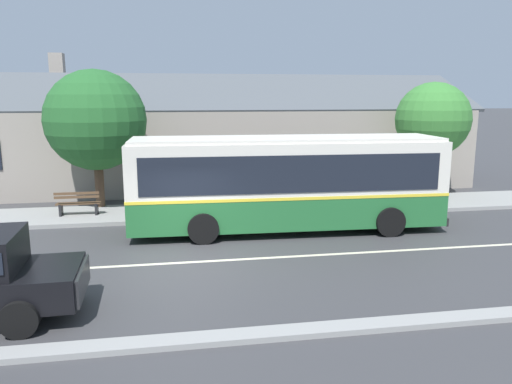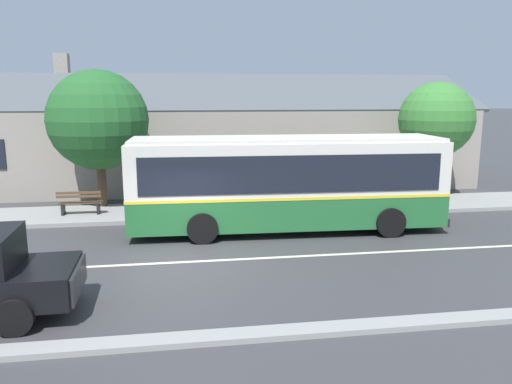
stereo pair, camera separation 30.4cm
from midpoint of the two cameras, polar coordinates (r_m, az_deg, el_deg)
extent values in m
plane|color=#38383A|center=(14.46, -8.58, -7.98)|extent=(300.00, 300.00, 0.00)
cube|color=gray|center=(20.21, -9.01, -2.28)|extent=(60.00, 3.00, 0.15)
cube|color=gray|center=(10.06, -7.88, -16.42)|extent=(60.00, 0.50, 0.12)
cube|color=beige|center=(14.46, -8.58, -7.96)|extent=(60.00, 0.16, 0.01)
cube|color=gray|center=(27.57, -6.49, 5.30)|extent=(27.01, 8.97, 3.93)
cube|color=#4C5156|center=(25.20, -6.32, 11.29)|extent=(27.61, 4.54, 1.95)
cube|color=#4C5156|center=(29.67, -6.88, 11.23)|extent=(27.61, 4.54, 1.95)
cube|color=gray|center=(28.92, -22.07, 13.31)|extent=(0.70, 0.70, 1.20)
cube|color=black|center=(25.53, 15.94, 4.94)|extent=(1.10, 0.06, 1.30)
cube|color=#4C3323|center=(23.84, 4.00, 2.24)|extent=(1.00, 0.06, 2.10)
cube|color=#236633|center=(17.45, 2.96, -1.82)|extent=(10.75, 2.85, 1.06)
cube|color=yellow|center=(17.33, 2.98, 0.04)|extent=(10.77, 2.87, 0.10)
cube|color=silver|center=(17.18, 3.01, 3.02)|extent=(10.75, 2.85, 1.72)
cube|color=silver|center=(17.07, 3.04, 6.07)|extent=(10.53, 2.72, 0.12)
cube|color=black|center=(18.42, 2.26, 3.25)|extent=(9.82, 0.36, 1.22)
cube|color=black|center=(15.97, 3.87, 2.03)|extent=(9.82, 0.36, 1.22)
cube|color=black|center=(18.95, 19.15, 2.87)|extent=(0.11, 2.20, 1.22)
cube|color=black|center=(18.86, 19.30, 5.33)|extent=(0.10, 1.75, 0.24)
cube|color=black|center=(19.27, 18.87, -2.40)|extent=(0.16, 2.50, 0.28)
cube|color=#B21919|center=(18.48, -1.85, -1.08)|extent=(2.99, 0.13, 0.74)
cube|color=black|center=(19.69, 14.26, 1.50)|extent=(0.90, 0.06, 2.52)
cylinder|color=black|center=(19.56, 11.82, -1.55)|extent=(1.01, 0.31, 1.00)
cylinder|color=black|center=(17.29, 14.60, -3.32)|extent=(1.01, 0.31, 1.00)
cylinder|color=black|center=(18.43, -6.79, -2.16)|extent=(1.01, 0.31, 1.00)
cylinder|color=black|center=(16.01, -6.59, -4.18)|extent=(1.01, 0.31, 1.00)
cube|color=#232326|center=(11.66, -19.90, -9.45)|extent=(0.13, 1.81, 0.59)
cube|color=silver|center=(12.21, -19.48, -7.88)|extent=(0.07, 0.24, 0.16)
cube|color=silver|center=(11.02, -20.36, -10.00)|extent=(0.07, 0.24, 0.16)
cylinder|color=black|center=(12.88, -24.01, -9.45)|extent=(0.77, 0.28, 0.76)
cylinder|color=black|center=(11.11, -26.16, -12.91)|extent=(0.77, 0.28, 0.76)
cube|color=brown|center=(20.47, -19.96, -1.14)|extent=(1.64, 0.10, 0.04)
cube|color=brown|center=(20.33, -20.03, -1.22)|extent=(1.64, 0.10, 0.04)
cube|color=brown|center=(20.19, -20.10, -1.31)|extent=(1.64, 0.10, 0.04)
cube|color=brown|center=(20.01, -20.22, -0.55)|extent=(1.64, 0.04, 0.10)
cube|color=brown|center=(19.99, -20.25, -0.15)|extent=(1.64, 0.04, 0.10)
cube|color=black|center=(20.27, -18.16, -1.79)|extent=(0.08, 0.43, 0.45)
cube|color=black|center=(20.51, -21.79, -1.89)|extent=(0.08, 0.43, 0.45)
cube|color=brown|center=(19.70, -7.17, -1.01)|extent=(1.86, 0.10, 0.04)
cube|color=brown|center=(19.56, -7.14, -1.10)|extent=(1.86, 0.10, 0.04)
cube|color=brown|center=(19.42, -7.12, -1.18)|extent=(1.86, 0.10, 0.04)
cube|color=brown|center=(19.24, -7.13, -0.39)|extent=(1.86, 0.04, 0.10)
cube|color=brown|center=(19.21, -7.14, 0.02)|extent=(1.86, 0.04, 0.10)
cube|color=black|center=(19.66, -4.96, -1.66)|extent=(0.08, 0.43, 0.45)
cube|color=black|center=(19.59, -9.30, -1.81)|extent=(0.08, 0.43, 0.45)
cylinder|color=#4C3828|center=(24.05, 18.86, 2.27)|extent=(0.38, 0.38, 2.53)
sphere|color=#387A33|center=(23.83, 19.21, 7.84)|extent=(3.31, 3.31, 3.31)
cylinder|color=#4C3828|center=(21.49, -17.85, 1.15)|extent=(0.37, 0.37, 2.38)
sphere|color=#235B28|center=(21.23, -18.25, 7.81)|extent=(4.03, 4.03, 4.03)
cylinder|color=gray|center=(21.39, 17.77, 1.54)|extent=(0.07, 0.07, 2.40)
cube|color=#1959A5|center=(21.25, 17.95, 4.06)|extent=(0.36, 0.03, 0.48)
camera|label=1|loc=(0.15, -90.51, -0.10)|focal=35.00mm
camera|label=2|loc=(0.15, 89.49, 0.10)|focal=35.00mm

